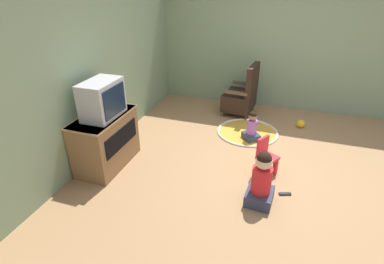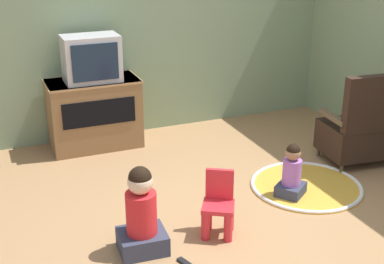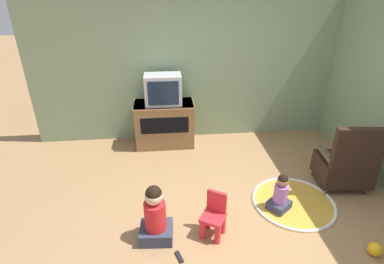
% 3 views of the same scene
% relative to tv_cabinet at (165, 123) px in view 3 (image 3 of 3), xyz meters
% --- Properties ---
extents(ground_plane, '(30.00, 30.00, 0.00)m').
position_rel_tv_cabinet_xyz_m(ground_plane, '(0.80, -2.06, -0.39)').
color(ground_plane, '#9E754C').
extents(wall_back, '(5.28, 0.12, 2.52)m').
position_rel_tv_cabinet_xyz_m(wall_back, '(0.44, 0.34, 0.87)').
color(wall_back, gray).
rests_on(wall_back, ground_plane).
extents(tv_cabinet, '(0.99, 0.52, 0.76)m').
position_rel_tv_cabinet_xyz_m(tv_cabinet, '(0.00, 0.00, 0.00)').
color(tv_cabinet, brown).
rests_on(tv_cabinet, ground_plane).
extents(television, '(0.59, 0.38, 0.49)m').
position_rel_tv_cabinet_xyz_m(television, '(0.00, -0.04, 0.62)').
color(television, '#B7B7BC').
rests_on(television, tv_cabinet).
extents(black_armchair, '(0.71, 0.61, 0.99)m').
position_rel_tv_cabinet_xyz_m(black_armchair, '(2.40, -1.49, -0.03)').
color(black_armchair, brown).
rests_on(black_armchair, ground_plane).
extents(yellow_kid_chair, '(0.33, 0.33, 0.53)m').
position_rel_tv_cabinet_xyz_m(yellow_kid_chair, '(0.49, -2.17, -0.18)').
color(yellow_kid_chair, red).
rests_on(yellow_kid_chair, ground_plane).
extents(play_mat, '(1.06, 1.06, 0.04)m').
position_rel_tv_cabinet_xyz_m(play_mat, '(1.61, -1.76, -0.38)').
color(play_mat, gold).
rests_on(play_mat, ground_plane).
extents(child_watching_left, '(0.34, 0.34, 0.51)m').
position_rel_tv_cabinet_xyz_m(child_watching_left, '(1.38, -1.85, -0.17)').
color(child_watching_left, '#33384C').
rests_on(child_watching_left, ground_plane).
extents(child_watching_center, '(0.38, 0.33, 0.70)m').
position_rel_tv_cabinet_xyz_m(child_watching_center, '(-0.14, -2.18, -0.09)').
color(child_watching_center, '#33384C').
rests_on(child_watching_center, ground_plane).
extents(toy_ball, '(0.14, 0.14, 0.14)m').
position_rel_tv_cabinet_xyz_m(toy_ball, '(2.11, -2.63, -0.32)').
color(toy_ball, yellow).
rests_on(toy_ball, ground_plane).
extents(remote_control, '(0.09, 0.16, 0.02)m').
position_rel_tv_cabinet_xyz_m(remote_control, '(0.09, -2.47, -0.38)').
color(remote_control, black).
rests_on(remote_control, ground_plane).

